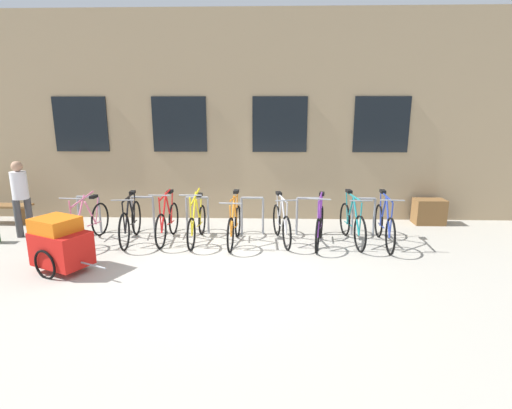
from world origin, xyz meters
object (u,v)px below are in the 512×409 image
Objects in this scene: bicycle_red at (167,222)px; bicycle_yellow at (197,224)px; bicycle_black at (131,222)px; person_by_bench at (20,194)px; bicycle_teal at (352,224)px; bicycle_blue at (384,225)px; bicycle_purple at (320,226)px; bicycle_pink at (87,224)px; bicycle_silver at (281,224)px; bike_trailer at (60,244)px; planter_box at (429,212)px; bicycle_orange at (234,225)px.

bicycle_red is 0.63m from bicycle_yellow.
person_by_bench reaches higher than bicycle_black.
bicycle_blue is (0.62, -0.11, 0.00)m from bicycle_teal.
bicycle_purple is 0.94× the size of bicycle_teal.
bicycle_pink is (-4.74, -0.04, 0.01)m from bicycle_purple.
bicycle_blue is (2.07, -0.12, 0.02)m from bicycle_silver.
bicycle_black is 1.06× the size of bicycle_purple.
bike_trailer is 2.06× the size of planter_box.
bicycle_purple is (3.88, -0.08, -0.02)m from bicycle_black.
bicycle_black is 3.12m from bicycle_silver.
person_by_bench is (-2.41, 0.27, 0.53)m from bicycle_black.
bicycle_teal is 3.19m from bicycle_yellow.
bicycle_purple is at bearing -11.27° from bicycle_silver.
bicycle_pink is 1.05× the size of bicycle_yellow.
bicycle_orange is at bearing -170.63° from bicycle_silver.
bicycle_teal is 1.22× the size of bike_trailer.
bicycle_red is at bearing 179.77° from bicycle_teal.
bicycle_black is 3.88m from bicycle_purple.
bicycle_red is at bearing 6.47° from bicycle_black.
bicycle_pink is 2.24m from bicycle_yellow.
planter_box is at bearing 29.18° from bicycle_purple.
person_by_bench is (-1.55, 0.39, 0.54)m from bicycle_pink.
bicycle_blue reaches higher than bike_trailer.
bicycle_orange is at bearing 28.91° from bike_trailer.
bicycle_blue is at bearing 15.18° from bike_trailer.
bicycle_red is 1.15× the size of bike_trailer.
bicycle_orange is 1.02× the size of person_by_bench.
bicycle_teal is 1.08× the size of person_by_bench.
bicycle_silver is 1.12× the size of bike_trailer.
bicycle_yellow is 2.44× the size of planter_box.
bicycle_blue is at bearing 1.53° from bicycle_purple.
bicycle_teal is (1.45, -0.01, 0.02)m from bicycle_silver.
bicycle_blue reaches higher than bicycle_purple.
bicycle_silver is 0.92× the size of bicycle_teal.
bicycle_yellow is at bearing -179.38° from bicycle_teal.
bicycle_blue is at bearing -1.62° from bicycle_red.
bike_trailer is 2.64m from person_by_bench.
planter_box is at bearing 12.57° from bicycle_black.
bicycle_orange reaches higher than planter_box.
bicycle_teal reaches higher than bicycle_silver.
bicycle_blue is 6.02m from bike_trailer.
bicycle_red is (-2.37, 0.01, 0.01)m from bicycle_silver.
bicycle_orange is 3.17m from bike_trailer.
bicycle_black is 1.00× the size of bicycle_teal.
bicycle_yellow reaches higher than bicycle_orange.
bicycle_red is at bearing -166.69° from planter_box.
bike_trailer is (-4.50, -1.54, 0.10)m from bicycle_purple.
bicycle_blue is 1.10× the size of person_by_bench.
bicycle_yellow is 1.05× the size of person_by_bench.
bicycle_pink is 1.52m from bike_trailer.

